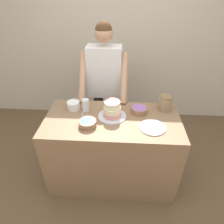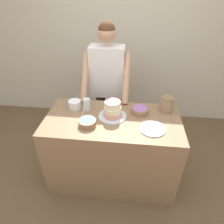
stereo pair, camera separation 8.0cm
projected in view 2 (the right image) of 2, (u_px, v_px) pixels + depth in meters
name	position (u px, v px, depth m)	size (l,w,h in m)	color
ground_plane	(109.00, 201.00, 2.26)	(14.00, 14.00, 0.00)	brown
wall_back	(123.00, 41.00, 3.05)	(10.00, 0.05, 2.60)	beige
counter	(113.00, 150.00, 2.31)	(1.41, 0.71, 0.89)	#8C6B4C
person_baker	(107.00, 80.00, 2.52)	(0.56, 0.48, 1.72)	#2D2D38
cake	(113.00, 110.00, 2.05)	(0.30, 0.30, 0.18)	silver
frosting_bowl_blue	(87.00, 122.00, 1.95)	(0.18, 0.18, 0.18)	#936B4C
frosting_bowl_purple	(140.00, 110.00, 2.13)	(0.18, 0.18, 0.06)	#936B4C
frosting_bowl_white	(75.00, 104.00, 2.21)	(0.14, 0.14, 0.16)	white
drinking_glass	(87.00, 104.00, 2.16)	(0.08, 0.08, 0.14)	silver
ceramic_plate	(152.00, 129.00, 1.91)	(0.25, 0.25, 0.01)	silver
stoneware_jar	(167.00, 104.00, 2.14)	(0.14, 0.14, 0.17)	#9E7F5B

